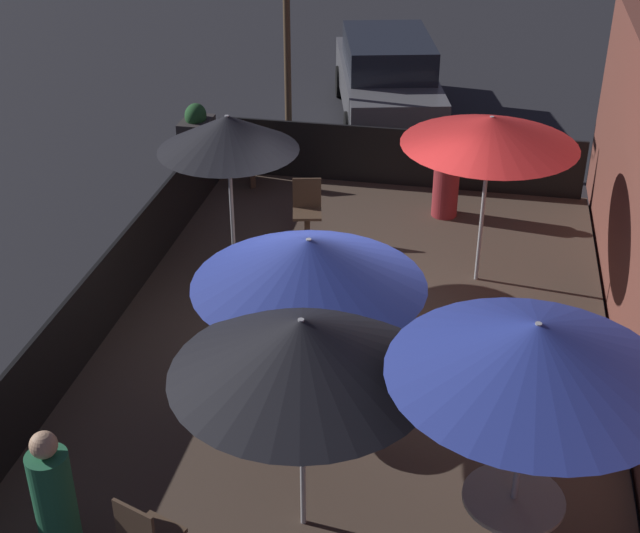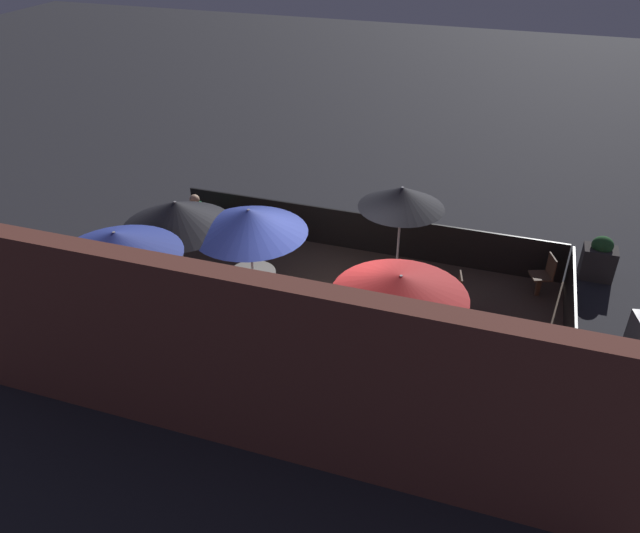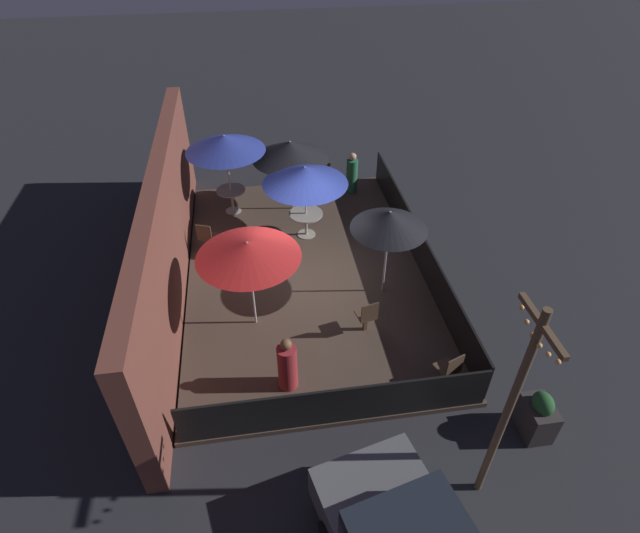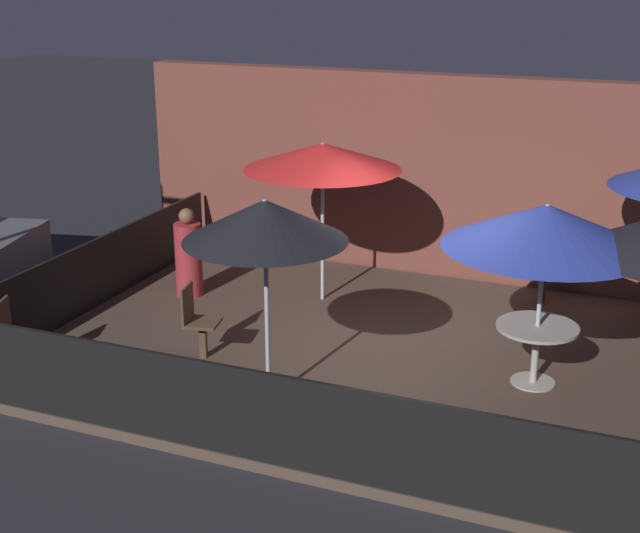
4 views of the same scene
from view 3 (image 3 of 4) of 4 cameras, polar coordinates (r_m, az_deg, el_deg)
ground_plane at (r=12.88m, az=-1.60°, el=-0.91°), size 60.00×60.00×0.00m
patio_deck at (r=12.84m, az=-1.60°, el=-0.70°), size 9.06×5.94×0.12m
building_wall at (r=12.06m, az=-17.02°, el=3.43°), size 10.66×0.36×3.15m
fence_front at (r=13.09m, az=11.17°, el=2.33°), size 8.86×0.05×0.95m
fence_side_left at (r=9.41m, az=1.94°, el=-15.65°), size 0.05×5.74×0.95m
patio_umbrella_0 at (r=13.09m, az=-1.71°, el=10.38°), size 2.26×2.26×2.11m
patio_umbrella_1 at (r=14.27m, az=-10.83°, el=13.68°), size 2.21×2.21×2.42m
patio_umbrella_2 at (r=14.32m, az=-3.41°, el=13.12°), size 2.18×2.18×2.17m
patio_umbrella_3 at (r=11.08m, az=7.96°, el=5.25°), size 1.74×1.74×2.28m
patio_umbrella_4 at (r=10.18m, az=-8.24°, el=1.92°), size 2.18×2.18×2.26m
dining_table_0 at (r=13.77m, az=-1.61°, el=5.61°), size 0.93×0.93×0.71m
dining_table_1 at (r=15.01m, az=-10.10°, el=8.13°), size 0.84×0.84×0.73m
patio_chair_0 at (r=15.87m, az=0.42°, el=10.30°), size 0.51×0.51×0.94m
patio_chair_1 at (r=13.48m, az=-12.85°, el=3.39°), size 0.51×0.51×0.92m
patio_chair_2 at (r=10.20m, az=14.55°, el=-11.23°), size 0.51×0.51×0.93m
patio_chair_3 at (r=10.94m, az=5.40°, el=-5.57°), size 0.48×0.48×0.91m
patron_0 at (r=9.86m, az=-3.75°, el=-11.24°), size 0.41×0.41×1.29m
patron_1 at (r=15.83m, az=3.67°, el=10.47°), size 0.44×0.44×1.31m
planter_box at (r=10.24m, az=23.60°, el=-15.31°), size 0.70×0.49×1.02m
light_post at (r=7.77m, az=20.90°, el=-14.55°), size 1.10×0.12×4.19m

